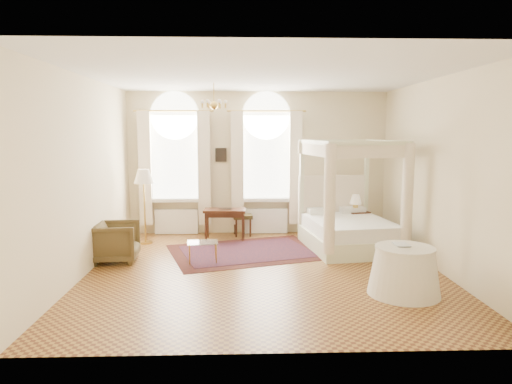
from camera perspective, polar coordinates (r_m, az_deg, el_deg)
ground at (r=8.02m, az=1.01°, el=-9.73°), size 6.00×6.00×0.00m
room_walls at (r=7.67m, az=1.04°, el=4.55°), size 6.00×6.00×6.00m
window_left at (r=10.66m, az=-10.06°, el=2.61°), size 1.62×0.27×3.29m
window_right at (r=10.57m, az=1.29°, el=2.69°), size 1.62×0.27×3.29m
chandelier at (r=8.88m, az=-5.28°, el=10.90°), size 0.51×0.45×0.50m
wall_pictures at (r=10.64m, az=0.66°, el=4.89°), size 2.54×0.03×0.39m
canopy_bed at (r=9.49m, az=11.58°, el=-4.03°), size 1.93×2.25×2.21m
nightstand at (r=10.43m, az=12.51°, el=-4.06°), size 0.53×0.50×0.63m
nightstand_lamp at (r=10.22m, az=12.34°, el=-1.05°), size 0.26×0.26×0.38m
writing_desk at (r=10.09m, az=-3.92°, el=-2.71°), size 0.94×0.52×0.69m
laptop at (r=10.09m, az=-3.85°, el=-2.07°), size 0.31×0.21×0.02m
stool at (r=10.53m, az=-1.70°, el=-3.25°), size 0.47×0.47×0.49m
armchair at (r=8.83m, az=-17.10°, el=-5.98°), size 0.87×0.85×0.74m
coffee_table at (r=8.47m, az=-6.69°, el=-6.45°), size 0.59×0.44×0.38m
floor_lamp at (r=9.94m, az=-13.86°, el=1.43°), size 0.41×0.41×1.60m
oriental_rug at (r=9.17m, az=-1.13°, el=-7.46°), size 3.40×2.86×0.01m
side_table at (r=7.13m, az=18.03°, el=-9.37°), size 1.05×1.05×0.72m
book at (r=7.06m, az=16.94°, el=-6.33°), size 0.21×0.28×0.03m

